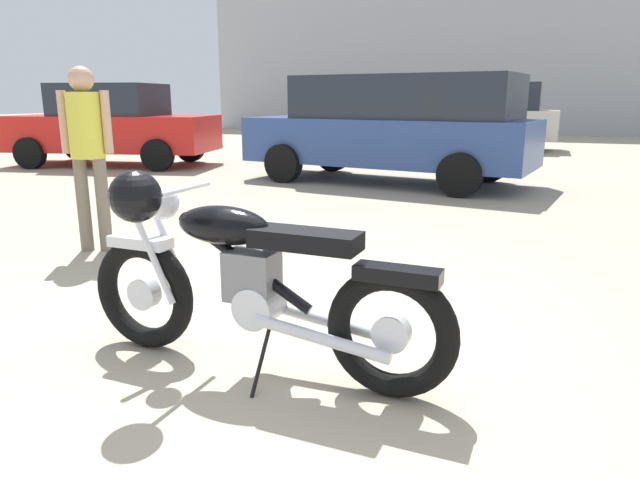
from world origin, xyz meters
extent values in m
plane|color=tan|center=(0.00, 0.00, 0.00)|extent=(80.00, 80.00, 0.00)
torus|color=black|center=(-0.78, -0.18, 0.32)|extent=(0.65, 0.16, 0.64)
cylinder|color=silver|center=(-0.78, -0.18, 0.32)|extent=(0.19, 0.09, 0.18)
torus|color=black|center=(0.66, -0.30, 0.32)|extent=(0.65, 0.16, 0.64)
cylinder|color=silver|center=(0.66, -0.30, 0.32)|extent=(0.19, 0.09, 0.18)
cube|color=silver|center=(-0.78, -0.18, 0.62)|extent=(0.37, 0.16, 0.06)
cube|color=black|center=(0.68, -0.30, 0.61)|extent=(0.41, 0.16, 0.07)
cylinder|color=silver|center=(-0.66, -0.27, 0.60)|extent=(0.29, 0.06, 0.58)
cylinder|color=silver|center=(-0.65, -0.12, 0.60)|extent=(0.29, 0.06, 0.58)
sphere|color=silver|center=(-0.61, -0.20, 0.85)|extent=(0.17, 0.17, 0.17)
cylinder|color=silver|center=(-0.53, -0.20, 0.92)|extent=(0.08, 0.62, 0.03)
sphere|color=black|center=(-0.55, -0.50, 0.94)|extent=(0.25, 0.25, 0.25)
cylinder|color=black|center=(-0.12, -0.23, 0.58)|extent=(0.76, 0.12, 0.47)
ellipsoid|color=black|center=(-0.24, -0.22, 0.76)|extent=(0.54, 0.26, 0.20)
cube|color=black|center=(0.22, -0.26, 0.73)|extent=(0.55, 0.24, 0.09)
cube|color=slate|center=(-0.08, -0.24, 0.51)|extent=(0.27, 0.20, 0.26)
cylinder|color=silver|center=(-0.04, -0.24, 0.36)|extent=(0.24, 0.22, 0.22)
cylinder|color=silver|center=(0.33, -0.37, 0.28)|extent=(0.70, 0.12, 0.14)
cylinder|color=silver|center=(0.35, -0.17, 0.28)|extent=(0.70, 0.12, 0.14)
cylinder|color=black|center=(0.05, -0.42, 0.16)|extent=(0.04, 0.24, 0.33)
cylinder|color=#706656|center=(-2.58, 1.47, 0.43)|extent=(0.12, 0.12, 0.86)
cylinder|color=#706656|center=(-2.41, 1.53, 0.43)|extent=(0.12, 0.12, 0.86)
cylinder|color=gold|center=(-2.50, 1.50, 1.15)|extent=(0.30, 0.30, 0.58)
cylinder|color=tan|center=(-2.68, 1.44, 1.18)|extent=(0.08, 0.08, 0.55)
cylinder|color=tan|center=(-2.32, 1.56, 1.18)|extent=(0.08, 0.08, 0.55)
sphere|color=tan|center=(-2.50, 1.50, 1.55)|extent=(0.22, 0.22, 0.22)
cylinder|color=black|center=(-8.02, 6.32, 0.31)|extent=(0.64, 0.30, 0.62)
cylinder|color=black|center=(-8.31, 8.01, 0.31)|extent=(0.64, 0.30, 0.62)
cylinder|color=black|center=(-5.36, 6.77, 0.31)|extent=(0.64, 0.30, 0.62)
cylinder|color=black|center=(-5.65, 8.47, 0.31)|extent=(0.64, 0.30, 0.62)
cube|color=red|center=(-6.83, 7.39, 0.67)|extent=(4.43, 2.41, 0.72)
cube|color=#232833|center=(-6.83, 7.39, 1.35)|extent=(2.23, 1.88, 0.64)
cylinder|color=black|center=(-2.49, 6.16, 0.32)|extent=(0.67, 0.33, 0.64)
cylinder|color=black|center=(-2.15, 7.88, 0.32)|extent=(0.67, 0.33, 0.64)
cylinder|color=black|center=(0.45, 5.58, 0.32)|extent=(0.67, 0.33, 0.64)
cylinder|color=black|center=(0.79, 7.30, 0.32)|extent=(0.67, 0.33, 0.64)
cube|color=#2D4784|center=(-0.85, 6.73, 0.69)|extent=(4.95, 2.64, 0.74)
cube|color=#232833|center=(-0.56, 6.67, 1.40)|extent=(3.74, 2.25, 0.68)
cylinder|color=black|center=(-0.94, 13.14, 0.30)|extent=(0.61, 0.22, 0.60)
cylinder|color=black|center=(-0.85, 14.78, 0.30)|extent=(0.61, 0.22, 0.60)
cylinder|color=black|center=(1.46, 13.02, 0.30)|extent=(0.61, 0.22, 0.60)
cylinder|color=black|center=(1.54, 14.66, 0.30)|extent=(0.61, 0.22, 0.60)
cube|color=beige|center=(0.30, 13.90, 0.68)|extent=(3.98, 1.84, 0.76)
cube|color=#232833|center=(0.55, 13.89, 1.42)|extent=(2.47, 1.64, 0.72)
cube|color=#9EA0A8|center=(-1.56, 26.86, 3.06)|extent=(20.22, 12.40, 6.11)
camera|label=1|loc=(1.13, -2.76, 1.39)|focal=32.10mm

